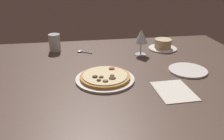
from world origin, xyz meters
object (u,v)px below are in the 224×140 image
ramekin_on_saucer (163,45)px  paper_menu (174,91)px  pizza_main (105,78)px  wine_glass_near (141,37)px  spoon (81,51)px  water_glass (55,44)px  side_plate (188,70)px

ramekin_on_saucer → paper_menu: ramekin_on_saucer is taller
pizza_main → wine_glass_near: (24.44, 29.74, 9.24)cm
wine_glass_near → paper_menu: bearing=-87.5°
pizza_main → paper_menu: size_ratio=1.43×
paper_menu → spoon: bearing=121.5°
pizza_main → ramekin_on_saucer: (40.50, 37.29, 1.39)cm
ramekin_on_saucer → spoon: size_ratio=1.89×
wine_glass_near → water_glass: (-48.69, 14.61, -5.98)cm
wine_glass_near → spoon: size_ratio=1.63×
pizza_main → paper_menu: 30.17cm
pizza_main → side_plate: (40.94, 3.49, -0.74)cm
ramekin_on_saucer → pizza_main: bearing=-137.4°
ramekin_on_saucer → side_plate: size_ratio=0.93×
water_glass → spoon: bearing=-17.2°
wine_glass_near → spoon: bearing=163.5°
wine_glass_near → spoon: wine_glass_near is taller
ramekin_on_saucer → side_plate: (0.43, -33.81, -2.14)cm
paper_menu → spoon: spoon is taller
wine_glass_near → water_glass: size_ratio=1.45×
side_plate → spoon: size_ratio=2.03×
water_glass → side_plate: (65.19, -40.86, -4.01)cm
side_plate → paper_menu: size_ratio=1.00×
wine_glass_near → spoon: 36.13cm
spoon → wine_glass_near: bearing=-16.5°
wine_glass_near → paper_menu: (1.93, -44.36, -10.29)cm
pizza_main → spoon: pizza_main is taller
ramekin_on_saucer → water_glass: 65.16cm
paper_menu → spoon: (-35.23, 54.20, 0.31)cm
side_plate → spoon: (-49.80, 36.09, 0.01)cm
pizza_main → paper_menu: bearing=-29.0°
ramekin_on_saucer → wine_glass_near: wine_glass_near is taller
water_glass → paper_menu: size_ratio=0.55×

